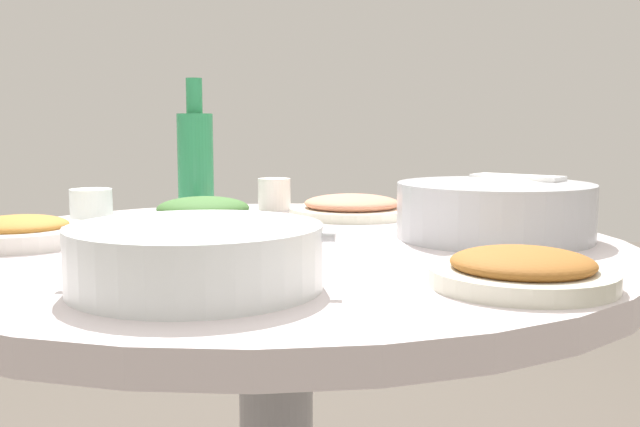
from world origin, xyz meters
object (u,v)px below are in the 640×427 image
at_px(rice_bowl, 495,209).
at_px(dish_shrimp, 352,207).
at_px(dish_tofu_braise, 19,232).
at_px(tea_cup_near, 274,194).
at_px(dish_stirfry, 522,270).
at_px(tea_cup_side, 442,200).
at_px(soup_bowl, 196,258).
at_px(green_bottle, 196,159).
at_px(dish_greens, 203,214).
at_px(tea_cup_far, 91,207).
at_px(round_dining_table, 275,317).

bearing_deg(rice_bowl, dish_shrimp, 24.54).
height_order(dish_tofu_braise, tea_cup_near, tea_cup_near).
xyz_separation_m(dish_stirfry, tea_cup_side, (0.67, -0.18, 0.01)).
xyz_separation_m(rice_bowl, dish_tofu_braise, (0.11, 0.74, -0.03)).
distance_m(soup_bowl, green_bottle, 0.71).
bearing_deg(dish_greens, green_bottle, 0.07).
distance_m(rice_bowl, dish_shrimp, 0.36).
relative_size(rice_bowl, dish_stirfry, 1.47).
height_order(dish_stirfry, dish_shrimp, same).
bearing_deg(tea_cup_far, soup_bowl, -164.79).
distance_m(dish_tofu_braise, tea_cup_far, 0.22).
bearing_deg(dish_tofu_braise, round_dining_table, -100.48).
bearing_deg(dish_greens, rice_bowl, -118.77).
distance_m(round_dining_table, soup_bowl, 0.37).
distance_m(dish_greens, dish_stirfry, 0.66).
bearing_deg(round_dining_table, green_bottle, 13.49).
distance_m(dish_tofu_braise, tea_cup_side, 0.82).
xyz_separation_m(dish_stirfry, dish_tofu_braise, (0.45, 0.61, -0.00)).
xyz_separation_m(round_dining_table, rice_bowl, (-0.04, -0.35, 0.17)).
height_order(dish_tofu_braise, dish_shrimp, same).
distance_m(round_dining_table, dish_stirfry, 0.46).
bearing_deg(tea_cup_near, soup_bowl, 164.03).
distance_m(rice_bowl, tea_cup_near, 0.55).
bearing_deg(round_dining_table, soup_bowl, 155.16).
xyz_separation_m(dish_greens, tea_cup_near, (0.23, -0.17, 0.01)).
bearing_deg(tea_cup_side, tea_cup_far, 92.14).
bearing_deg(rice_bowl, green_bottle, 45.02).
distance_m(rice_bowl, soup_bowl, 0.55).
xyz_separation_m(soup_bowl, green_bottle, (0.70, -0.04, 0.08)).
xyz_separation_m(soup_bowl, dish_stirfry, (-0.08, -0.36, -0.02)).
relative_size(dish_greens, tea_cup_side, 3.38).
height_order(rice_bowl, dish_shrimp, rice_bowl).
height_order(rice_bowl, tea_cup_near, rice_bowl).
relative_size(soup_bowl, tea_cup_side, 4.67).
distance_m(soup_bowl, dish_greens, 0.50).
bearing_deg(rice_bowl, tea_cup_side, -8.57).
height_order(dish_greens, tea_cup_side, dish_greens).
bearing_deg(round_dining_table, rice_bowl, -96.98).
distance_m(rice_bowl, dish_greens, 0.51).
relative_size(soup_bowl, tea_cup_near, 4.27).
bearing_deg(dish_tofu_braise, dish_shrimp, -70.33).
distance_m(round_dining_table, tea_cup_side, 0.52).
height_order(round_dining_table, tea_cup_side, tea_cup_side).
height_order(soup_bowl, tea_cup_side, soup_bowl).
distance_m(round_dining_table, tea_cup_near, 0.46).
height_order(rice_bowl, tea_cup_far, rice_bowl).
height_order(rice_bowl, dish_tofu_braise, rice_bowl).
xyz_separation_m(rice_bowl, tea_cup_far, (0.32, 0.65, -0.01)).
bearing_deg(green_bottle, rice_bowl, -134.98).
xyz_separation_m(dish_stirfry, tea_cup_far, (0.65, 0.52, 0.01)).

